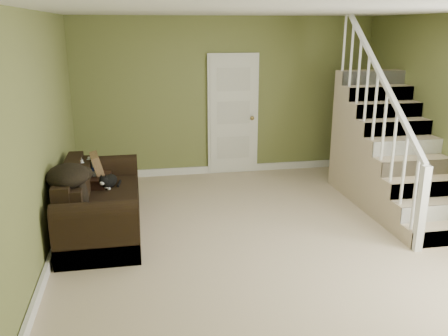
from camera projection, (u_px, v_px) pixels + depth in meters
name	position (u px, v px, depth m)	size (l,w,h in m)	color
floor	(269.00, 238.00, 5.69)	(5.00, 5.50, 0.01)	tan
ceiling	(276.00, 10.00, 4.94)	(5.00, 5.50, 0.01)	white
wall_back	(227.00, 97.00, 7.90)	(5.00, 0.04, 2.60)	olive
wall_front	(405.00, 232.00, 2.72)	(5.00, 0.04, 2.60)	olive
wall_left	(38.00, 141.00, 4.88)	(0.04, 5.50, 2.60)	olive
baseboard_back	(227.00, 169.00, 8.23)	(5.00, 0.04, 0.12)	white
baseboard_left	(54.00, 250.00, 5.24)	(0.04, 5.50, 0.12)	white
door	(233.00, 115.00, 7.96)	(0.86, 0.12, 2.02)	white
staircase	(387.00, 157.00, 6.76)	(1.00, 2.51, 2.82)	tan
sofa	(98.00, 206.00, 5.83)	(0.89, 2.07, 0.82)	black
side_table	(91.00, 195.00, 6.25)	(0.54, 0.54, 0.79)	black
cat	(109.00, 181.00, 6.06)	(0.28, 0.48, 0.23)	black
banana	(115.00, 205.00, 5.43)	(0.06, 0.20, 0.06)	yellow
throw_pillow	(99.00, 169.00, 6.29)	(0.10, 0.40, 0.40)	#513520
throw_blanket	(68.00, 176.00, 5.24)	(0.46, 0.60, 0.25)	black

